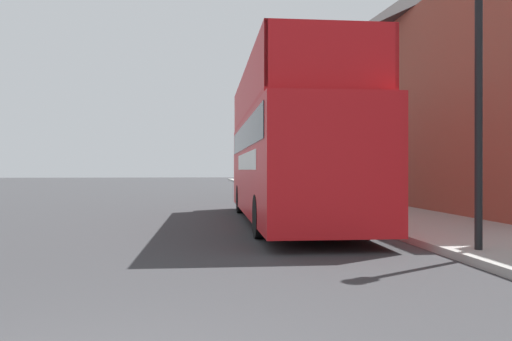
% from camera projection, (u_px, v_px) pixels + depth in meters
% --- Properties ---
extents(ground_plane, '(144.00, 144.00, 0.00)m').
position_uv_depth(ground_plane, '(183.00, 201.00, 23.87)').
color(ground_plane, '#333335').
extents(sidewalk, '(3.47, 108.00, 0.14)m').
position_uv_depth(sidewalk, '(338.00, 203.00, 21.65)').
color(sidewalk, '#999993').
rests_on(sidewalk, ground_plane).
extents(brick_terrace_rear, '(6.00, 21.97, 10.42)m').
position_uv_depth(brick_terrace_rear, '(436.00, 89.00, 22.71)').
color(brick_terrace_rear, brown).
rests_on(brick_terrace_rear, ground_plane).
extents(tour_bus, '(2.72, 10.74, 4.28)m').
position_uv_depth(tour_bus, '(288.00, 156.00, 14.25)').
color(tour_bus, red).
rests_on(tour_bus, ground_plane).
extents(parked_car_ahead_of_bus, '(1.88, 4.14, 1.49)m').
position_uv_depth(parked_car_ahead_of_bus, '(271.00, 188.00, 21.96)').
color(parked_car_ahead_of_bus, '#9E9EA3').
rests_on(parked_car_ahead_of_bus, ground_plane).
extents(lamp_post_nearest, '(0.35, 0.35, 5.15)m').
position_uv_depth(lamp_post_nearest, '(479.00, 44.00, 8.52)').
color(lamp_post_nearest, black).
rests_on(lamp_post_nearest, sidewalk).
extents(lamp_post_second, '(0.35, 0.35, 5.04)m').
position_uv_depth(lamp_post_second, '(348.00, 107.00, 16.63)').
color(lamp_post_second, black).
rests_on(lamp_post_second, sidewalk).
extents(lamp_post_third, '(0.35, 0.35, 4.44)m').
position_uv_depth(lamp_post_third, '(298.00, 135.00, 24.71)').
color(lamp_post_third, black).
rests_on(lamp_post_third, sidewalk).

